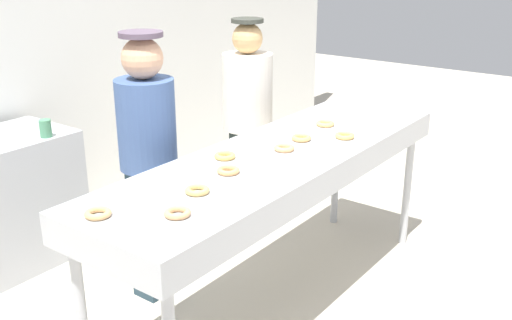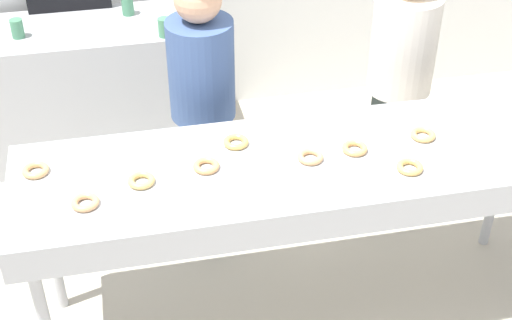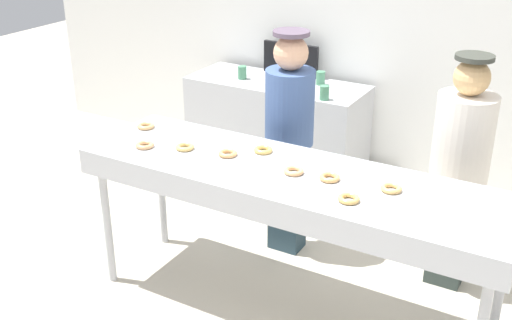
{
  "view_description": "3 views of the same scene",
  "coord_description": "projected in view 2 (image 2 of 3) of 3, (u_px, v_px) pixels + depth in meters",
  "views": [
    {
      "loc": [
        -2.68,
        -1.83,
        2.12
      ],
      "look_at": [
        -0.11,
        0.08,
        0.97
      ],
      "focal_mm": 41.95,
      "sensor_mm": 36.0,
      "label": 1
    },
    {
      "loc": [
        -0.77,
        -2.62,
        2.97
      ],
      "look_at": [
        -0.2,
        0.1,
        0.96
      ],
      "focal_mm": 51.47,
      "sensor_mm": 36.0,
      "label": 2
    },
    {
      "loc": [
        1.52,
        -3.06,
        2.61
      ],
      "look_at": [
        -0.24,
        0.01,
        1.02
      ],
      "focal_mm": 44.65,
      "sensor_mm": 36.0,
      "label": 3
    }
  ],
  "objects": [
    {
      "name": "glazed_donut_3",
      "position": [
        141.0,
        180.0,
        3.19
      ],
      "size": [
        0.14,
        0.14,
        0.03
      ],
      "primitive_type": "torus",
      "rotation": [
        0.0,
        0.0,
        1.81
      ],
      "color": "#E4BA66",
      "rests_on": "fryer_conveyor"
    },
    {
      "name": "glazed_donut_1",
      "position": [
        236.0,
        142.0,
        3.43
      ],
      "size": [
        0.17,
        0.17,
        0.03
      ],
      "primitive_type": "torus",
      "rotation": [
        0.0,
        0.0,
        2.55
      ],
      "color": "#E8B85C",
      "rests_on": "fryer_conveyor"
    },
    {
      "name": "ground_plane",
      "position": [
        296.0,
        310.0,
        3.94
      ],
      "size": [
        16.0,
        16.0,
        0.0
      ],
      "primitive_type": "plane",
      "color": "beige"
    },
    {
      "name": "paper_cup_1",
      "position": [
        164.0,
        27.0,
        4.52
      ],
      "size": [
        0.08,
        0.08,
        0.12
      ],
      "primitive_type": "cylinder",
      "color": "#4C8C66",
      "rests_on": "prep_counter"
    },
    {
      "name": "glazed_donut_4",
      "position": [
        36.0,
        170.0,
        3.25
      ],
      "size": [
        0.14,
        0.14,
        0.03
      ],
      "primitive_type": "torus",
      "rotation": [
        0.0,
        0.0,
        1.32
      ],
      "color": "#E3AE6C",
      "rests_on": "fryer_conveyor"
    },
    {
      "name": "glazed_donut_2",
      "position": [
        310.0,
        157.0,
        3.34
      ],
      "size": [
        0.15,
        0.15,
        0.03
      ],
      "primitive_type": "torus",
      "rotation": [
        0.0,
        0.0,
        1.32
      ],
      "color": "#E7AB6D",
      "rests_on": "fryer_conveyor"
    },
    {
      "name": "glazed_donut_5",
      "position": [
        423.0,
        135.0,
        3.48
      ],
      "size": [
        0.13,
        0.13,
        0.03
      ],
      "primitive_type": "torus",
      "rotation": [
        0.0,
        0.0,
        0.14
      ],
      "color": "#EFB865",
      "rests_on": "fryer_conveyor"
    },
    {
      "name": "prep_counter",
      "position": [
        81.0,
        90.0,
        4.93
      ],
      "size": [
        1.62,
        0.63,
        0.92
      ],
      "primitive_type": "cube",
      "color": "#B7BABF",
      "rests_on": "ground"
    },
    {
      "name": "glazed_donut_8",
      "position": [
        355.0,
        148.0,
        3.39
      ],
      "size": [
        0.14,
        0.14,
        0.03
      ],
      "primitive_type": "torus",
      "rotation": [
        0.0,
        0.0,
        0.24
      ],
      "color": "#E9AB60",
      "rests_on": "fryer_conveyor"
    },
    {
      "name": "fryer_conveyor",
      "position": [
        303.0,
        173.0,
        3.4
      ],
      "size": [
        2.65,
        0.76,
        1.01
      ],
      "color": "#B7BABF",
      "rests_on": "ground"
    },
    {
      "name": "glazed_donut_7",
      "position": [
        85.0,
        202.0,
        3.07
      ],
      "size": [
        0.17,
        0.17,
        0.03
      ],
      "primitive_type": "torus",
      "rotation": [
        0.0,
        0.0,
        2.24
      ],
      "color": "#E6A96E",
      "rests_on": "fryer_conveyor"
    },
    {
      "name": "paper_cup_2",
      "position": [
        17.0,
        28.0,
        4.51
      ],
      "size": [
        0.08,
        0.08,
        0.12
      ],
      "primitive_type": "cylinder",
      "color": "#4C8C66",
      "rests_on": "prep_counter"
    },
    {
      "name": "worker_baker",
      "position": [
        203.0,
        98.0,
        3.87
      ],
      "size": [
        0.35,
        0.35,
        1.67
      ],
      "rotation": [
        0.0,
        0.0,
        2.91
      ],
      "color": "#233844",
      "rests_on": "ground"
    },
    {
      "name": "worker_assistant",
      "position": [
        401.0,
        66.0,
        4.19
      ],
      "size": [
        0.37,
        0.37,
        1.62
      ],
      "rotation": [
        0.0,
        0.0,
        3.06
      ],
      "color": "#2D3935",
      "rests_on": "ground"
    },
    {
      "name": "glazed_donut_6",
      "position": [
        410.0,
        167.0,
        3.27
      ],
      "size": [
        0.17,
        0.17,
        0.03
      ],
      "primitive_type": "torus",
      "rotation": [
        0.0,
        0.0,
        2.25
      ],
      "color": "#ECB65E",
      "rests_on": "fryer_conveyor"
    },
    {
      "name": "paper_cup_0",
      "position": [
        128.0,
        6.0,
        4.78
      ],
      "size": [
        0.08,
        0.08,
        0.12
      ],
      "primitive_type": "cylinder",
      "color": "#4C8C66",
      "rests_on": "prep_counter"
    },
    {
      "name": "glazed_donut_0",
      "position": [
        206.0,
        166.0,
        3.28
      ],
      "size": [
        0.17,
        0.17,
        0.03
      ],
      "primitive_type": "torus",
      "rotation": [
        0.0,
        0.0,
        0.64
      ],
      "color": "#E9A864",
      "rests_on": "fryer_conveyor"
    }
  ]
}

